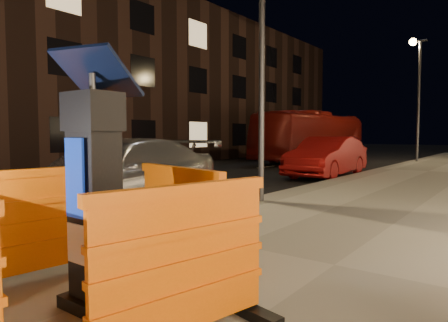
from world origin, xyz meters
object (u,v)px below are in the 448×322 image
Objects in this scene: barrier_bldgside at (186,265)px; parking_kiosk at (95,189)px; barrier_kerbside at (34,225)px; car_red at (327,177)px; barrier_back at (179,221)px; bus_doubledecker at (312,161)px; car_silver at (116,216)px.

parking_kiosk is at bearing 102.51° from barrier_bldgside.
barrier_kerbside is 0.31× the size of car_red.
bus_doubledecker reaches higher than barrier_back.
barrier_back is 11.08m from car_red.
car_silver is 0.50× the size of bus_doubledecker.
bus_doubledecker is at bearing 124.23° from barrier_back.
parking_kiosk reaches higher than barrier_bldgside.
bus_doubledecker reaches higher than car_red.
bus_doubledecker is at bearing 34.76° from barrier_bldgside.
barrier_back is 0.31× the size of car_red.
barrier_back is 1.34m from barrier_bldgside.
barrier_kerbside is (-0.95, -0.95, 0.00)m from barrier_back.
bus_doubledecker is (-7.85, 19.18, -0.68)m from barrier_bldgside.
barrier_kerbside is 20.09m from bus_doubledecker.
barrier_back is 0.14× the size of bus_doubledecker.
barrier_bldgside is at bearing -81.49° from barrier_kerbside.
barrier_back and barrier_kerbside have the same top height.
parking_kiosk reaches higher than car_red.
barrier_kerbside reaches higher than car_silver.
barrier_kerbside is 0.14× the size of bus_doubledecker.
barrier_back and barrier_bldgside have the same top height.
barrier_kerbside is 0.27× the size of car_silver.
car_red is (0.45, 8.84, 0.00)m from car_silver.
parking_kiosk is 1.04m from barrier_back.
car_red is (-2.90, 10.67, -0.68)m from barrier_back.
car_silver is at bearing 150.78° from parking_kiosk.
car_red is at bearing -61.65° from bus_doubledecker.
car_silver is (-3.34, 1.83, -0.68)m from barrier_back.
parking_kiosk is at bearing -46.90° from car_silver.
barrier_kerbside is at bearing -72.32° from bus_doubledecker.
barrier_bldgside is 20.73m from bus_doubledecker.
parking_kiosk is 1.40× the size of barrier_kerbside.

